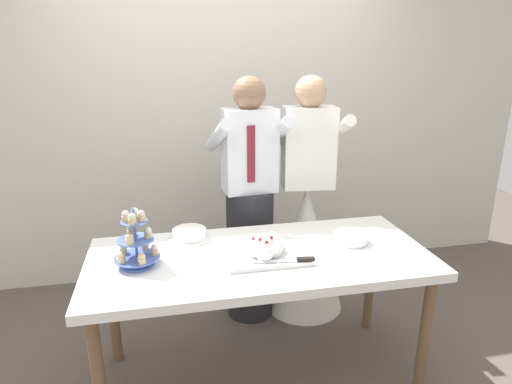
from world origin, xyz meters
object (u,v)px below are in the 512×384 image
round_cake (189,234)px  person_groom (250,215)px  person_bride (306,232)px  plate_stack (351,238)px  cupcake_stand (136,243)px  main_cake_tray (265,250)px  dessert_table (260,267)px

round_cake → person_groom: size_ratio=0.14×
round_cake → person_bride: bearing=25.3°
plate_stack → person_bride: person_bride is taller
person_groom → person_bride: (0.40, 0.01, -0.16)m
cupcake_stand → person_bride: (1.11, 0.67, -0.31)m
plate_stack → person_bride: (-0.05, 0.63, -0.22)m
cupcake_stand → round_cake: (0.27, 0.27, -0.09)m
main_cake_tray → person_groom: 0.70m
person_groom → round_cake: bearing=-138.4°
person_groom → person_bride: same height
person_groom → dessert_table: bearing=-96.3°
dessert_table → cupcake_stand: size_ratio=5.90×
main_cake_tray → person_bride: size_ratio=0.26×
main_cake_tray → person_bride: bearing=57.1°
dessert_table → person_groom: bearing=83.7°
dessert_table → round_cake: (-0.35, 0.28, 0.10)m
cupcake_stand → main_cake_tray: (0.65, -0.04, -0.08)m
main_cake_tray → plate_stack: main_cake_tray is taller
cupcake_stand → round_cake: cupcake_stand is taller
cupcake_stand → person_groom: size_ratio=0.18×
dessert_table → round_cake: round_cake is taller
round_cake → person_bride: 0.95m
person_bride → round_cake: bearing=-154.7°
cupcake_stand → main_cake_tray: 0.65m
main_cake_tray → round_cake: bearing=139.9°
plate_stack → person_bride: 0.67m
round_cake → person_bride: person_bride is taller
dessert_table → person_bride: size_ratio=1.08×
cupcake_stand → person_groom: 0.97m
round_cake → person_groom: (0.43, 0.38, -0.06)m
person_groom → person_bride: size_ratio=1.00×
round_cake → cupcake_stand: bearing=-135.1°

